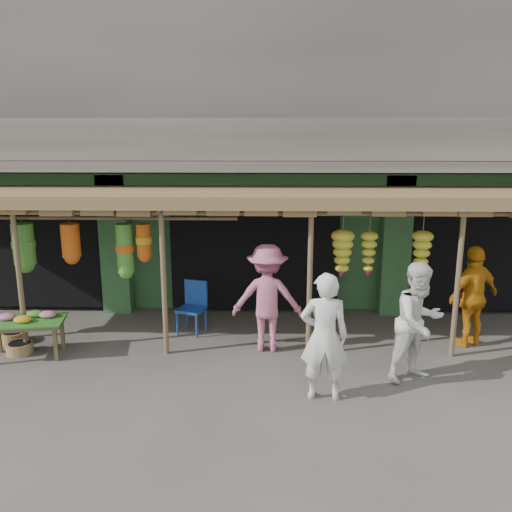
{
  "coord_description": "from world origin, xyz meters",
  "views": [
    {
      "loc": [
        0.28,
        -8.4,
        3.61
      ],
      "look_at": [
        0.06,
        1.0,
        1.51
      ],
      "focal_mm": 35.0,
      "sensor_mm": 36.0,
      "label": 1
    }
  ],
  "objects_px": {
    "person_vendor": "(473,296)",
    "person_shopper": "(267,298)",
    "person_front": "(324,337)",
    "person_right": "(419,322)",
    "blue_chair": "(193,304)",
    "flower_table": "(26,322)"
  },
  "relations": [
    {
      "from": "person_vendor",
      "to": "person_shopper",
      "type": "distance_m",
      "value": 3.73
    },
    {
      "from": "person_vendor",
      "to": "person_front",
      "type": "bearing_deg",
      "value": 9.18
    },
    {
      "from": "person_right",
      "to": "blue_chair",
      "type": "bearing_deg",
      "value": 124.52
    },
    {
      "from": "blue_chair",
      "to": "person_right",
      "type": "relative_size",
      "value": 0.54
    },
    {
      "from": "blue_chair",
      "to": "person_shopper",
      "type": "bearing_deg",
      "value": -13.04
    },
    {
      "from": "person_right",
      "to": "person_shopper",
      "type": "relative_size",
      "value": 0.98
    },
    {
      "from": "flower_table",
      "to": "person_right",
      "type": "relative_size",
      "value": 0.75
    },
    {
      "from": "blue_chair",
      "to": "person_front",
      "type": "bearing_deg",
      "value": -31.24
    },
    {
      "from": "blue_chair",
      "to": "person_front",
      "type": "xyz_separation_m",
      "value": [
        2.26,
        -2.61,
        0.38
      ]
    },
    {
      "from": "flower_table",
      "to": "blue_chair",
      "type": "distance_m",
      "value": 2.99
    },
    {
      "from": "person_shopper",
      "to": "person_right",
      "type": "bearing_deg",
      "value": 156.6
    },
    {
      "from": "blue_chair",
      "to": "person_right",
      "type": "bearing_deg",
      "value": -9.84
    },
    {
      "from": "flower_table",
      "to": "person_vendor",
      "type": "distance_m",
      "value": 7.91
    },
    {
      "from": "person_right",
      "to": "person_vendor",
      "type": "xyz_separation_m",
      "value": [
        1.39,
        1.4,
        -0.01
      ]
    },
    {
      "from": "person_front",
      "to": "person_right",
      "type": "height_order",
      "value": "same"
    },
    {
      "from": "blue_chair",
      "to": "person_right",
      "type": "height_order",
      "value": "person_right"
    },
    {
      "from": "person_right",
      "to": "person_vendor",
      "type": "distance_m",
      "value": 1.98
    },
    {
      "from": "flower_table",
      "to": "blue_chair",
      "type": "relative_size",
      "value": 1.4
    },
    {
      "from": "person_right",
      "to": "flower_table",
      "type": "bearing_deg",
      "value": 145.83
    },
    {
      "from": "person_front",
      "to": "person_shopper",
      "type": "relative_size",
      "value": 0.98
    },
    {
      "from": "person_front",
      "to": "person_shopper",
      "type": "distance_m",
      "value": 1.92
    },
    {
      "from": "person_vendor",
      "to": "blue_chair",
      "type": "bearing_deg",
      "value": -32.09
    }
  ]
}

